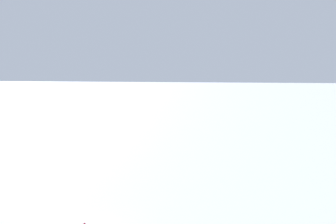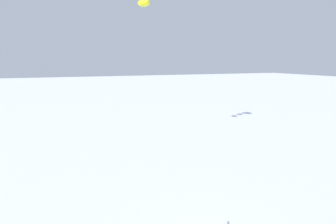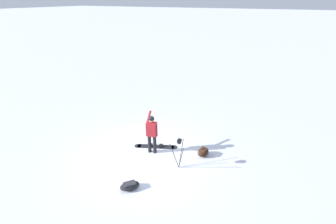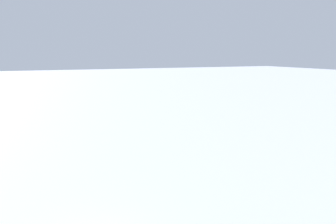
{
  "view_description": "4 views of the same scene",
  "coord_description": "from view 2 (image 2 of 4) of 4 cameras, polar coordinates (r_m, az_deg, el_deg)",
  "views": [
    {
      "loc": [
        12.64,
        6.29,
        9.47
      ],
      "look_at": [
        -0.64,
        4.92,
        7.29
      ],
      "focal_mm": 30.69,
      "sensor_mm": 36.0,
      "label": 1
    },
    {
      "loc": [
        -4.77,
        -7.27,
        9.27
      ],
      "look_at": [
        -0.48,
        4.38,
        6.56
      ],
      "focal_mm": 24.66,
      "sensor_mm": 36.0,
      "label": 2
    },
    {
      "loc": [
        4.35,
        -6.74,
        5.74
      ],
      "look_at": [
        0.62,
        0.8,
        1.74
      ],
      "focal_mm": 25.75,
      "sensor_mm": 36.0,
      "label": 3
    },
    {
      "loc": [
        8.37,
        0.63,
        8.33
      ],
      "look_at": [
        -0.38,
        4.06,
        6.14
      ],
      "focal_mm": 25.89,
      "sensor_mm": 36.0,
      "label": 4
    }
  ],
  "objects": []
}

